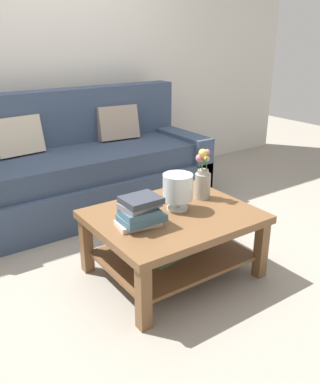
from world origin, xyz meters
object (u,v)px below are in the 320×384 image
(couch, at_px, (83,170))
(coffee_table, at_px, (172,231))
(book_stack_main, at_px, (140,212))
(glass_hurricane_vase, at_px, (178,188))
(flower_pitcher, at_px, (203,179))

(couch, relative_size, coffee_table, 2.19)
(book_stack_main, distance_m, glass_hurricane_vase, 0.35)
(coffee_table, xyz_separation_m, glass_hurricane_vase, (0.07, 0.04, 0.27))
(couch, height_order, glass_hurricane_vase, couch)
(book_stack_main, xyz_separation_m, glass_hurricane_vase, (0.33, 0.07, 0.06))
(couch, bearing_deg, flower_pitcher, -76.15)
(couch, xyz_separation_m, book_stack_main, (-0.27, -1.43, 0.17))
(coffee_table, height_order, flower_pitcher, flower_pitcher)
(coffee_table, bearing_deg, book_stack_main, -173.21)
(coffee_table, relative_size, book_stack_main, 3.54)
(couch, distance_m, book_stack_main, 1.47)
(couch, distance_m, flower_pitcher, 1.36)
(book_stack_main, xyz_separation_m, flower_pitcher, (0.60, 0.13, 0.05))
(flower_pitcher, bearing_deg, book_stack_main, -167.66)
(book_stack_main, bearing_deg, flower_pitcher, 12.34)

